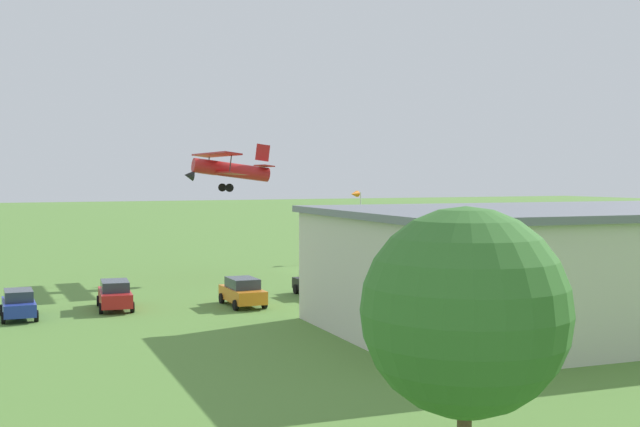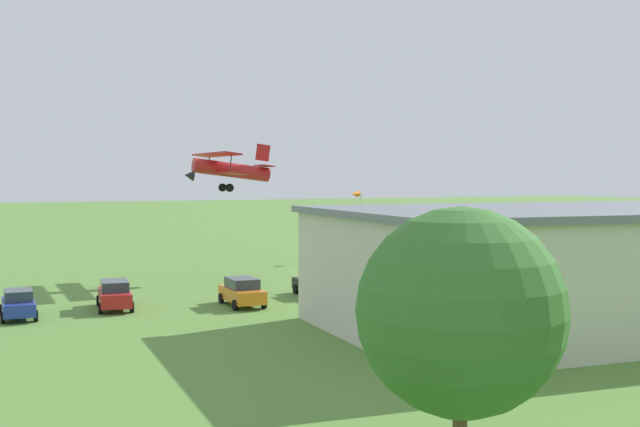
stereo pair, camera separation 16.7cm
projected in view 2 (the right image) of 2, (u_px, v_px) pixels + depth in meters
ground_plane at (325, 271)px, 68.96m from camera, size 400.00×400.00×0.00m
hangar at (601, 266)px, 43.91m from camera, size 30.45×17.68×6.33m
biplane at (228, 169)px, 64.14m from camera, size 7.05×9.32×3.81m
car_green at (585, 268)px, 63.61m from camera, size 2.30×4.47×1.66m
car_black at (317, 283)px, 54.45m from camera, size 2.07×4.59×1.65m
car_orange at (242, 292)px, 50.31m from camera, size 2.12×4.41×1.73m
car_red at (115, 294)px, 49.12m from camera, size 2.43×4.75×1.72m
car_blue at (18, 304)px, 45.87m from camera, size 2.01×4.20×1.62m
person_near_hangar_door at (540, 271)px, 61.09m from camera, size 0.53×0.53×1.75m
person_by_parked_cars at (402, 270)px, 62.19m from camera, size 0.40×0.40×1.77m
person_at_fence_line at (568, 262)px, 68.21m from camera, size 0.48×0.48×1.68m
person_watching_takeoff at (518, 268)px, 63.54m from camera, size 0.48×0.48×1.69m
person_beside_truck at (373, 273)px, 59.81m from camera, size 0.53×0.53×1.75m
tree_behind_hangar_left at (461, 312)px, 20.03m from camera, size 5.18×5.18×7.25m
windsock at (356, 199)px, 77.65m from camera, size 1.46×1.26×6.59m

